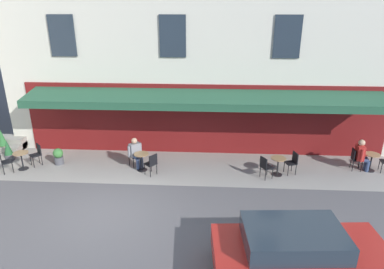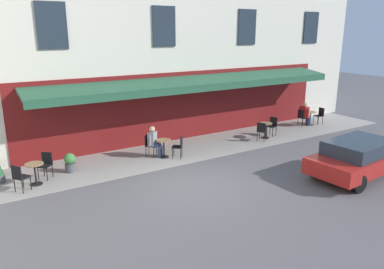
% 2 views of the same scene
% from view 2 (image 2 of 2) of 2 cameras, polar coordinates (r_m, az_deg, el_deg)
% --- Properties ---
extents(ground_plane, '(70.00, 70.00, 0.00)m').
position_cam_2_polar(ground_plane, '(12.47, 0.02, -7.81)').
color(ground_plane, '#565456').
extents(sidewalk_cafe_terrace, '(20.50, 3.20, 0.01)m').
position_cam_2_polar(sidewalk_cafe_terrace, '(16.83, 3.27, -1.52)').
color(sidewalk_cafe_terrace, gray).
rests_on(sidewalk_cafe_terrace, ground_plane).
extents(cafe_table_near_entrance, '(0.60, 0.60, 0.75)m').
position_cam_2_polar(cafe_table_near_entrance, '(18.02, 11.42, 0.98)').
color(cafe_table_near_entrance, black).
rests_on(cafe_table_near_entrance, ground_plane).
extents(cafe_chair_black_by_window, '(0.54, 0.54, 0.91)m').
position_cam_2_polar(cafe_chair_black_by_window, '(17.43, 10.79, 0.69)').
color(cafe_chair_black_by_window, black).
rests_on(cafe_chair_black_by_window, ground_plane).
extents(cafe_chair_black_corner_right, '(0.50, 0.50, 0.91)m').
position_cam_2_polar(cafe_chair_black_corner_right, '(18.54, 12.42, 1.51)').
color(cafe_chair_black_corner_right, black).
rests_on(cafe_chair_black_corner_right, ground_plane).
extents(cafe_table_mid_terrace, '(0.60, 0.60, 0.75)m').
position_cam_2_polar(cafe_table_mid_terrace, '(13.38, -23.25, -5.21)').
color(cafe_table_mid_terrace, black).
rests_on(cafe_table_mid_terrace, ground_plane).
extents(cafe_chair_black_near_door, '(0.56, 0.56, 0.91)m').
position_cam_2_polar(cafe_chair_black_near_door, '(12.97, -25.27, -5.84)').
color(cafe_chair_black_near_door, black).
rests_on(cafe_chair_black_near_door, ground_plane).
extents(cafe_chair_black_under_awning, '(0.57, 0.57, 0.91)m').
position_cam_2_polar(cafe_chair_black_under_awning, '(13.85, -21.80, -4.12)').
color(cafe_chair_black_under_awning, black).
rests_on(cafe_chair_black_under_awning, ground_plane).
extents(cafe_table_streetside, '(0.60, 0.60, 0.75)m').
position_cam_2_polar(cafe_table_streetside, '(14.99, -4.41, -1.76)').
color(cafe_table_streetside, black).
rests_on(cafe_table_streetside, ground_plane).
extents(cafe_chair_black_kerbside, '(0.56, 0.56, 0.91)m').
position_cam_2_polar(cafe_chair_black_kerbside, '(14.86, -2.02, -1.65)').
color(cafe_chair_black_kerbside, black).
rests_on(cafe_chair_black_kerbside, ground_plane).
extents(cafe_chair_black_facing_street, '(0.57, 0.57, 0.91)m').
position_cam_2_polar(cafe_chair_black_facing_street, '(15.17, -6.68, -1.38)').
color(cafe_chair_black_facing_street, black).
rests_on(cafe_chair_black_facing_street, ground_plane).
extents(cafe_table_far_end, '(0.60, 0.60, 0.75)m').
position_cam_2_polar(cafe_table_far_end, '(21.20, 17.97, 2.71)').
color(cafe_table_far_end, black).
rests_on(cafe_table_far_end, ground_plane).
extents(cafe_chair_black_back_row, '(0.46, 0.46, 0.91)m').
position_cam_2_polar(cafe_chair_black_back_row, '(21.59, 19.27, 2.98)').
color(cafe_chair_black_back_row, black).
rests_on(cafe_chair_black_back_row, ground_plane).
extents(cafe_chair_black_corner_left, '(0.44, 0.44, 0.91)m').
position_cam_2_polar(cafe_chair_black_corner_left, '(20.75, 16.72, 2.71)').
color(cafe_chair_black_corner_left, black).
rests_on(cafe_chair_black_corner_left, ground_plane).
extents(seated_patron_in_grey, '(0.62, 0.62, 1.29)m').
position_cam_2_polar(seated_patron_in_grey, '(15.06, -5.93, -0.92)').
color(seated_patron_in_grey, navy).
rests_on(seated_patron_in_grey, ground_plane).
extents(seated_companion_in_red, '(0.60, 0.69, 1.34)m').
position_cam_2_polar(seated_companion_in_red, '(20.87, 17.20, 3.21)').
color(seated_companion_in_red, navy).
rests_on(seated_companion_in_red, ground_plane).
extents(potted_plant_entrance_left, '(0.41, 0.41, 0.71)m').
position_cam_2_polar(potted_plant_entrance_left, '(14.17, -18.46, -4.13)').
color(potted_plant_entrance_left, '#4C4C51').
rests_on(potted_plant_entrance_left, ground_plane).
extents(parked_car_red, '(4.42, 2.11, 1.33)m').
position_cam_2_polar(parked_car_red, '(14.32, 24.72, -3.11)').
color(parked_car_red, '#A81E19').
rests_on(parked_car_red, ground_plane).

